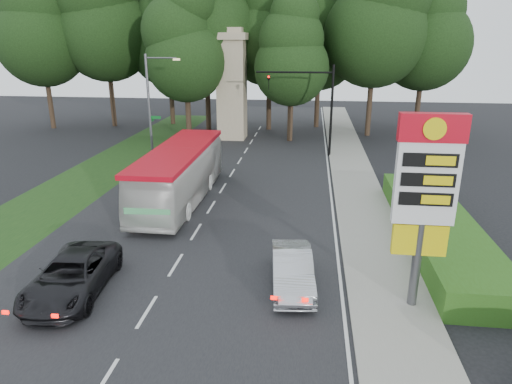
# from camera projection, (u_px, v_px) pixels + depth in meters

# --- Properties ---
(ground) EXTENTS (120.00, 120.00, 0.00)m
(ground) POSITION_uv_depth(u_px,v_px,m) (142.00, 321.00, 15.38)
(ground) COLOR black
(ground) RESTS_ON ground
(road_surface) EXTENTS (14.00, 80.00, 0.02)m
(road_surface) POSITION_uv_depth(u_px,v_px,m) (215.00, 201.00, 26.67)
(road_surface) COLOR black
(road_surface) RESTS_ON ground
(sidewalk_right) EXTENTS (3.00, 80.00, 0.12)m
(sidewalk_right) POSITION_uv_depth(u_px,v_px,m) (363.00, 207.00, 25.69)
(sidewalk_right) COLOR gray
(sidewalk_right) RESTS_ON ground
(grass_verge_left) EXTENTS (5.00, 50.00, 0.02)m
(grass_verge_left) POSITION_uv_depth(u_px,v_px,m) (104.00, 169.00, 33.40)
(grass_verge_left) COLOR #193814
(grass_verge_left) RESTS_ON ground
(hedge) EXTENTS (3.00, 14.00, 1.20)m
(hedge) POSITION_uv_depth(u_px,v_px,m) (437.00, 228.00, 21.41)
(hedge) COLOR #2A5216
(hedge) RESTS_ON ground
(gas_station_pylon) EXTENTS (2.10, 0.45, 6.85)m
(gas_station_pylon) POSITION_uv_depth(u_px,v_px,m) (426.00, 187.00, 14.80)
(gas_station_pylon) COLOR #59595E
(gas_station_pylon) RESTS_ON ground
(traffic_signal_mast) EXTENTS (6.10, 0.35, 7.20)m
(traffic_signal_mast) POSITION_uv_depth(u_px,v_px,m) (315.00, 98.00, 35.84)
(traffic_signal_mast) COLOR black
(traffic_signal_mast) RESTS_ON ground
(streetlight_signs) EXTENTS (2.75, 0.98, 8.00)m
(streetlight_signs) POSITION_uv_depth(u_px,v_px,m) (151.00, 101.00, 35.48)
(streetlight_signs) COLOR #59595E
(streetlight_signs) RESTS_ON ground
(monument) EXTENTS (3.00, 3.00, 10.05)m
(monument) POSITION_uv_depth(u_px,v_px,m) (232.00, 84.00, 42.23)
(monument) COLOR tan
(monument) RESTS_ON ground
(tree_far_west) EXTENTS (8.96, 8.96, 17.60)m
(tree_far_west) POSITION_uv_depth(u_px,v_px,m) (39.00, 22.00, 45.56)
(tree_far_west) COLOR #2D2116
(tree_far_west) RESTS_ON ground
(tree_west_mid) EXTENTS (9.80, 9.80, 19.25)m
(tree_west_mid) POSITION_uv_depth(u_px,v_px,m) (104.00, 12.00, 46.44)
(tree_west_mid) COLOR #2D2116
(tree_west_mid) RESTS_ON ground
(tree_west_near) EXTENTS (8.40, 8.40, 16.50)m
(tree_west_near) POSITION_uv_depth(u_px,v_px,m) (168.00, 30.00, 48.17)
(tree_west_near) COLOR #2D2116
(tree_west_near) RESTS_ON ground
(tree_center_left) EXTENTS (10.08, 10.08, 19.80)m
(tree_center_left) POSITION_uv_depth(u_px,v_px,m) (205.00, 6.00, 43.20)
(tree_center_left) COLOR #2D2116
(tree_center_left) RESTS_ON ground
(tree_center_right) EXTENTS (9.24, 9.24, 18.15)m
(tree_center_right) POSITION_uv_depth(u_px,v_px,m) (270.00, 18.00, 44.72)
(tree_center_right) COLOR #2D2116
(tree_center_right) RESTS_ON ground
(tree_east_near) EXTENTS (8.12, 8.12, 15.95)m
(tree_east_near) POSITION_uv_depth(u_px,v_px,m) (320.00, 33.00, 46.46)
(tree_east_near) COLOR #2D2116
(tree_east_near) RESTS_ON ground
(tree_east_mid) EXTENTS (9.52, 9.52, 18.70)m
(tree_east_mid) POSITION_uv_depth(u_px,v_px,m) (377.00, 13.00, 41.60)
(tree_east_mid) COLOR #2D2116
(tree_east_mid) RESTS_ON ground
(tree_far_east) EXTENTS (8.68, 8.68, 17.05)m
(tree_far_east) POSITION_uv_depth(u_px,v_px,m) (427.00, 25.00, 43.23)
(tree_far_east) COLOR #2D2116
(tree_far_east) RESTS_ON ground
(tree_monument_left) EXTENTS (7.28, 7.28, 14.30)m
(tree_monument_left) POSITION_uv_depth(u_px,v_px,m) (185.00, 44.00, 40.61)
(tree_monument_left) COLOR #2D2116
(tree_monument_left) RESTS_ON ground
(tree_monument_right) EXTENTS (6.72, 6.72, 13.20)m
(tree_monument_right) POSITION_uv_depth(u_px,v_px,m) (292.00, 52.00, 40.21)
(tree_monument_right) COLOR #2D2116
(tree_monument_right) RESTS_ON ground
(transit_bus) EXTENTS (2.71, 11.32, 3.15)m
(transit_bus) POSITION_uv_depth(u_px,v_px,m) (180.00, 175.00, 26.35)
(transit_bus) COLOR silver
(transit_bus) RESTS_ON ground
(sedan_silver) EXTENTS (1.93, 4.41, 1.41)m
(sedan_silver) POSITION_uv_depth(u_px,v_px,m) (292.00, 270.00, 17.30)
(sedan_silver) COLOR #AFB1B7
(sedan_silver) RESTS_ON ground
(suv_charcoal) EXTENTS (2.83, 5.36, 1.44)m
(suv_charcoal) POSITION_uv_depth(u_px,v_px,m) (72.00, 275.00, 16.85)
(suv_charcoal) COLOR black
(suv_charcoal) RESTS_ON ground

